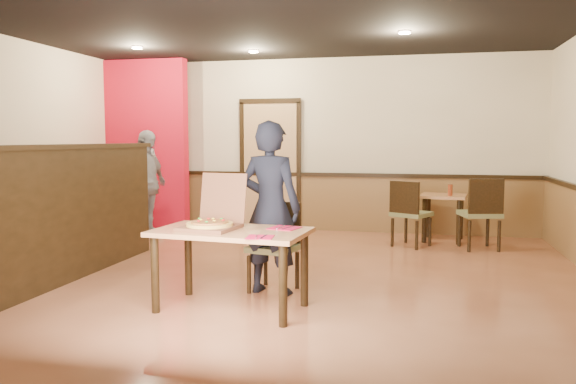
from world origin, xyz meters
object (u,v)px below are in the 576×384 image
at_px(passerby, 147,184).
at_px(pizza_box, 212,222).
at_px(diner_chair, 276,242).
at_px(main_table, 231,242).
at_px(side_table, 443,206).
at_px(diner, 270,208).
at_px(condiment, 450,190).
at_px(side_chair_right, 481,211).
at_px(side_chair_left, 409,211).

relative_size(passerby, pizza_box, 2.79).
distance_m(diner_chair, pizza_box, 0.87).
relative_size(main_table, pizza_box, 2.37).
height_order(side_table, diner, diner).
bearing_deg(condiment, pizza_box, -120.84).
height_order(side_table, condiment, condiment).
relative_size(diner_chair, pizza_box, 1.48).
distance_m(main_table, diner_chair, 0.77).
distance_m(side_chair_right, pizza_box, 4.17).
xyz_separation_m(diner_chair, pizza_box, (-0.40, -0.71, 0.30)).
bearing_deg(condiment, diner, -120.26).
bearing_deg(passerby, pizza_box, -138.81).
bearing_deg(main_table, side_chair_left, 70.94).
height_order(diner_chair, diner, diner).
bearing_deg(diner, side_chair_right, -119.48).
height_order(main_table, side_chair_right, side_chair_right).
xyz_separation_m(side_chair_right, diner, (-2.23, -2.68, 0.30)).
bearing_deg(passerby, side_chair_right, -83.09).
xyz_separation_m(side_chair_right, side_table, (-0.47, 0.62, -0.02)).
distance_m(diner_chair, diner, 0.39).
distance_m(diner, pizza_box, 0.69).
distance_m(diner, condiment, 3.66).
relative_size(side_chair_right, pizza_box, 1.67).
bearing_deg(main_table, pizza_box, -179.73).
bearing_deg(pizza_box, main_table, 2.36).
height_order(side_table, passerby, passerby).
bearing_deg(diner_chair, passerby, 149.14).
bearing_deg(side_chair_right, side_table, -67.51).
height_order(passerby, pizza_box, passerby).
distance_m(main_table, side_chair_right, 4.07).
bearing_deg(passerby, side_table, -74.95).
relative_size(main_table, diner_chair, 1.60).
distance_m(diner_chair, side_chair_left, 2.84).
bearing_deg(diner_chair, pizza_box, -107.67).
bearing_deg(condiment, side_chair_right, -51.46).
xyz_separation_m(main_table, side_chair_right, (2.43, 3.26, -0.07)).
bearing_deg(side_table, pizza_box, -118.98).
distance_m(diner_chair, side_table, 3.61).
height_order(main_table, condiment, condiment).
bearing_deg(side_chair_left, passerby, 29.78).
bearing_deg(condiment, side_chair_left, -140.26).
bearing_deg(side_chair_right, pizza_box, 36.65).
height_order(diner, pizza_box, diner).
xyz_separation_m(side_chair_left, condiment, (0.57, 0.47, 0.26)).
height_order(main_table, diner, diner).
bearing_deg(diner_chair, main_table, -95.36).
xyz_separation_m(main_table, diner, (0.20, 0.58, 0.23)).
distance_m(side_chair_right, diner, 3.50).
xyz_separation_m(side_chair_left, passerby, (-3.90, -0.10, 0.31)).
bearing_deg(side_chair_left, main_table, 93.90).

